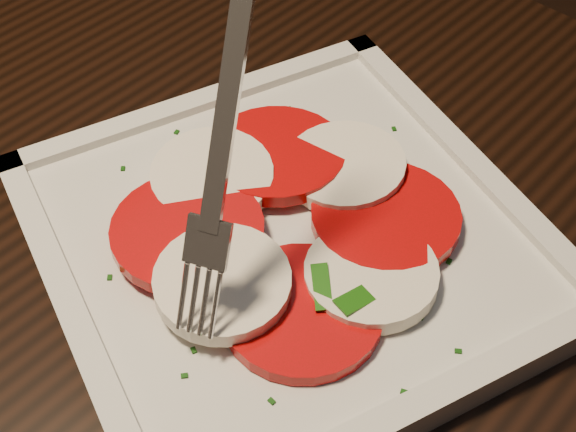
% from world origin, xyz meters
% --- Properties ---
extents(plate, '(0.35, 0.35, 0.01)m').
position_xyz_m(plate, '(0.18, -0.02, 0.76)').
color(plate, silver).
rests_on(plate, table).
extents(caprese_salad, '(0.23, 0.22, 0.02)m').
position_xyz_m(caprese_salad, '(0.18, -0.02, 0.77)').
color(caprese_salad, '#BD0409').
rests_on(caprese_salad, plate).
extents(fork, '(0.07, 0.11, 0.17)m').
position_xyz_m(fork, '(0.18, -0.05, 0.87)').
color(fork, white).
rests_on(fork, caprese_salad).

